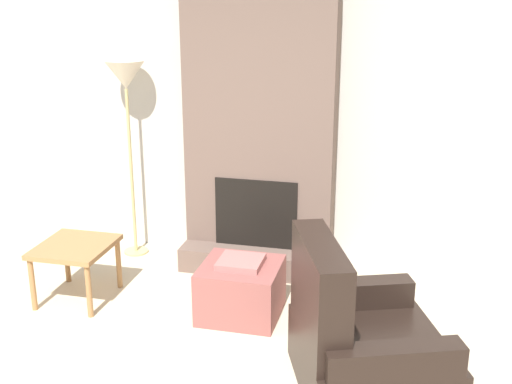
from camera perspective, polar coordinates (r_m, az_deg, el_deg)
wall_back at (r=5.80m, az=0.81°, el=6.47°), size 6.85×0.06×2.60m
fireplace at (r=5.62m, az=0.34°, el=5.26°), size 1.31×0.57×2.60m
ottoman at (r=5.00m, az=-1.36°, el=-8.61°), size 0.60×0.57×0.47m
armchair at (r=4.15m, az=8.96°, el=-13.65°), size 1.16×1.23×1.02m
side_table at (r=5.37m, az=-15.78°, el=-5.16°), size 0.56×0.61×0.47m
floor_lamp_left at (r=5.88m, az=-11.49°, el=9.38°), size 0.36×0.36×1.82m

